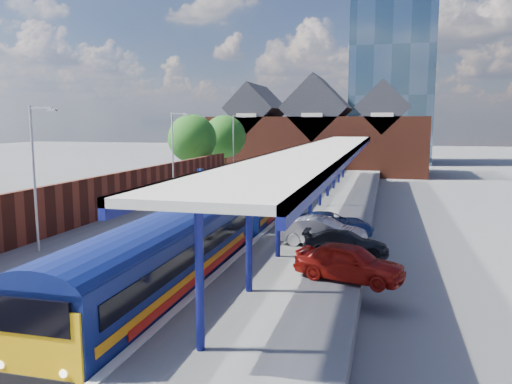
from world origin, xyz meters
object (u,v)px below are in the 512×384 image
Objects in this scene: lamp_post_b at (36,170)px; platform_sign at (200,178)px; lamp_post_c at (174,151)px; parked_car_dark at (346,243)px; lamp_post_d at (235,143)px; parked_car_silver at (323,232)px; train at (288,181)px; parked_car_red at (349,262)px; parked_car_blue at (330,224)px.

lamp_post_b reaches higher than platform_sign.
lamp_post_c is 1.75× the size of parked_car_dark.
lamp_post_d reaches higher than parked_car_silver.
lamp_post_b is 1.00× the size of lamp_post_c.
lamp_post_d is at bearing 90.00° from lamp_post_c.
train reaches higher than parked_car_red.
platform_sign reaches higher than train.
parked_car_dark is at bearing -63.55° from lamp_post_d.
lamp_post_d is 1.46× the size of parked_car_blue.
platform_sign is at bearing 55.74° from lamp_post_c.
lamp_post_d reaches higher than parked_car_blue.
lamp_post_b is 15.27m from parked_car_blue.
train is 9.42× the size of lamp_post_b.
parked_car_blue is at bearing 16.52° from parked_car_dark.
train is 13.76× the size of parked_car_blue.
train is 24.19m from parked_car_red.
platform_sign is 0.57× the size of parked_car_silver.
lamp_post_d is at bearing 129.31° from train.
parked_car_red is 3.79m from parked_car_dark.
parked_car_blue is at bearing 29.12° from parked_car_red.
lamp_post_c is 1.61× the size of parked_car_red.
parked_car_silver is (13.12, 4.65, -3.27)m from lamp_post_b.
lamp_post_d is 1.61× the size of parked_car_red.
parked_car_dark is at bearing 11.83° from lamp_post_b.
train is at bearing 33.87° from parked_car_red.
parked_car_dark is (14.42, -28.98, -3.41)m from lamp_post_d.
platform_sign is 16.33m from parked_car_blue.
lamp_post_c is at bearing 54.63° from parked_car_silver.
lamp_post_c is at bearing 90.00° from lamp_post_b.
lamp_post_b is at bearing 115.00° from parked_car_silver.
lamp_post_b reaches higher than parked_car_dark.
train reaches higher than parked_car_blue.
lamp_post_c is at bearing -90.00° from lamp_post_d.
lamp_post_d reaches higher than train.
lamp_post_d is (-7.86, 9.59, 2.87)m from train.
parked_car_silver is at bearing 34.93° from parked_car_red.
lamp_post_c reaches higher than platform_sign.
lamp_post_c reaches higher than parked_car_red.
parked_car_red is at bearing -2.86° from lamp_post_b.
platform_sign is at bearing -84.44° from lamp_post_d.
lamp_post_c and lamp_post_d have the same top height.
lamp_post_b is at bearing 108.75° from parked_car_blue.
lamp_post_b is 1.61× the size of parked_car_red.
lamp_post_d is 2.80× the size of platform_sign.
lamp_post_b reaches higher than parked_car_red.
parked_car_blue is at bearing -34.68° from lamp_post_c.
platform_sign is (-6.49, -4.41, 0.57)m from train.
platform_sign is 0.57× the size of parked_car_red.
lamp_post_c reaches higher than parked_car_silver.
parked_car_dark is at bearing -71.30° from train.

